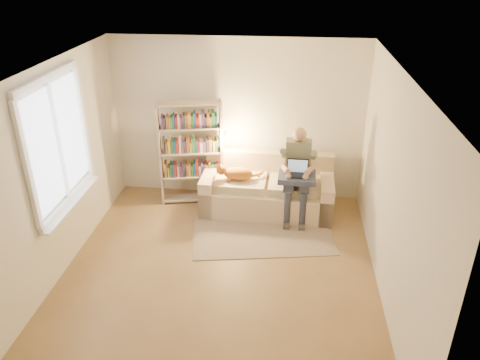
# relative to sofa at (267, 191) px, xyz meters

# --- Properties ---
(floor) EXTENTS (4.50, 4.50, 0.00)m
(floor) POSITION_rel_sofa_xyz_m (-0.53, -1.74, -0.31)
(floor) COLOR brown
(floor) RESTS_ON ground
(ceiling) EXTENTS (4.00, 4.50, 0.02)m
(ceiling) POSITION_rel_sofa_xyz_m (-0.53, -1.74, 2.29)
(ceiling) COLOR white
(ceiling) RESTS_ON wall_back
(wall_left) EXTENTS (0.02, 4.50, 2.60)m
(wall_left) POSITION_rel_sofa_xyz_m (-2.53, -1.74, 0.99)
(wall_left) COLOR silver
(wall_left) RESTS_ON floor
(wall_right) EXTENTS (0.02, 4.50, 2.60)m
(wall_right) POSITION_rel_sofa_xyz_m (1.47, -1.74, 0.99)
(wall_right) COLOR silver
(wall_right) RESTS_ON floor
(wall_back) EXTENTS (4.00, 0.02, 2.60)m
(wall_back) POSITION_rel_sofa_xyz_m (-0.53, 0.51, 0.99)
(wall_back) COLOR silver
(wall_back) RESTS_ON floor
(wall_front) EXTENTS (4.00, 0.02, 2.60)m
(wall_front) POSITION_rel_sofa_xyz_m (-0.53, -3.99, 0.99)
(wall_front) COLOR silver
(wall_front) RESTS_ON floor
(window) EXTENTS (0.12, 1.52, 1.69)m
(window) POSITION_rel_sofa_xyz_m (-2.47, -1.54, 1.06)
(window) COLOR white
(window) RESTS_ON wall_left
(sofa) EXTENTS (2.05, 0.97, 0.86)m
(sofa) POSITION_rel_sofa_xyz_m (0.00, 0.00, 0.00)
(sofa) COLOR beige
(sofa) RESTS_ON floor
(person) EXTENTS (0.40, 0.62, 1.41)m
(person) POSITION_rel_sofa_xyz_m (0.44, -0.17, 0.49)
(person) COLOR gray
(person) RESTS_ON sofa
(cat) EXTENTS (0.68, 0.25, 0.25)m
(cat) POSITION_rel_sofa_xyz_m (-0.49, -0.11, 0.34)
(cat) COLOR orange
(cat) RESTS_ON sofa
(blanket) EXTENTS (0.56, 0.46, 0.09)m
(blanket) POSITION_rel_sofa_xyz_m (0.42, -0.29, 0.41)
(blanket) COLOR #2D364F
(blanket) RESTS_ON person
(laptop) EXTENTS (0.32, 0.27, 0.27)m
(laptop) POSITION_rel_sofa_xyz_m (0.42, -0.28, 0.51)
(laptop) COLOR black
(laptop) RESTS_ON blanket
(bookshelf) EXTENTS (1.15, 0.46, 1.69)m
(bookshelf) POSITION_rel_sofa_xyz_m (-1.23, 0.16, 0.62)
(bookshelf) COLOR #C4AB94
(bookshelf) RESTS_ON floor
(rug) EXTENTS (2.18, 1.50, 0.01)m
(rug) POSITION_rel_sofa_xyz_m (-0.02, -0.78, -0.31)
(rug) COLOR gray
(rug) RESTS_ON floor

